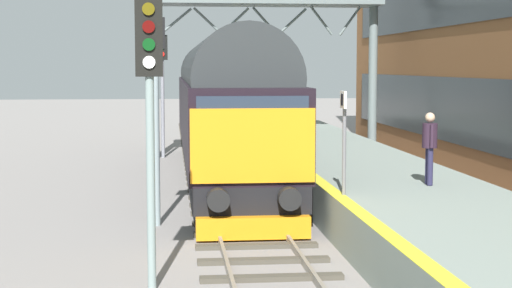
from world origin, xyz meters
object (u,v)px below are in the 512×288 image
object	(u,v)px
signal_post_near	(150,102)
signal_post_far	(162,80)
signal_post_mid	(156,98)
diesel_locomotive	(224,103)
waiting_passenger	(430,142)
platform_number_sign	(344,127)

from	to	relation	value
signal_post_near	signal_post_far	bearing A→B (deg)	90.00
signal_post_near	signal_post_mid	size ratio (longest dim) A/B	1.00
signal_post_mid	signal_post_near	bearing A→B (deg)	-90.00
diesel_locomotive	signal_post_mid	xyz separation A→B (m)	(-2.05, -7.59, 0.48)
signal_post_near	signal_post_far	world-z (taller)	signal_post_far
signal_post_near	waiting_passenger	bearing A→B (deg)	36.46
signal_post_mid	waiting_passenger	world-z (taller)	signal_post_mid
signal_post_near	diesel_locomotive	bearing A→B (deg)	81.10
diesel_locomotive	platform_number_sign	size ratio (longest dim) A/B	8.82
signal_post_near	signal_post_mid	world-z (taller)	signal_post_near
diesel_locomotive	signal_post_far	world-z (taller)	signal_post_far
signal_post_mid	signal_post_far	xyz separation A→B (m)	(0.00, 14.10, 0.18)
diesel_locomotive	signal_post_far	bearing A→B (deg)	107.46
diesel_locomotive	waiting_passenger	xyz separation A→B (m)	(4.10, -8.54, -0.49)
signal_post_far	waiting_passenger	distance (m)	16.30
diesel_locomotive	platform_number_sign	xyz separation A→B (m)	(1.85, -9.78, -0.05)
signal_post_far	waiting_passenger	xyz separation A→B (m)	(6.14, -15.05, -1.15)
signal_post_mid	waiting_passenger	bearing A→B (deg)	-8.79
platform_number_sign	waiting_passenger	world-z (taller)	platform_number_sign
signal_post_near	waiting_passenger	world-z (taller)	signal_post_near
signal_post_far	diesel_locomotive	bearing A→B (deg)	-72.54
signal_post_near	signal_post_far	size ratio (longest dim) A/B	0.97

